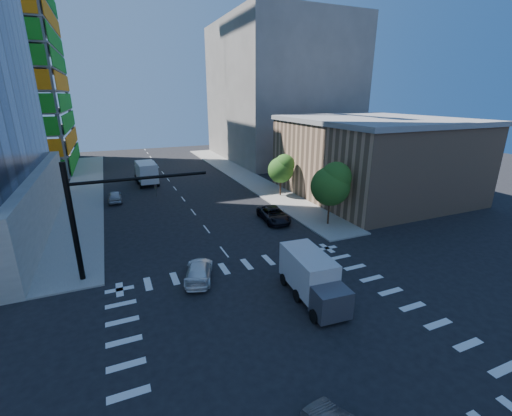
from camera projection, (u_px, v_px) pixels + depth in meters
ground at (287, 332)px, 20.45m from camera, size 160.00×160.00×0.00m
road_markings at (287, 332)px, 20.44m from camera, size 20.00×20.00×0.01m
sidewalk_ne at (242, 175)px, 59.99m from camera, size 5.00×60.00×0.15m
sidewalk_nw at (85, 190)px, 50.66m from camera, size 5.00×60.00×0.15m
commercial_building at (373, 157)px, 47.30m from camera, size 20.50×22.50×10.60m
bg_building_ne at (279, 92)px, 74.11m from camera, size 24.00×30.00×28.00m
signal_mast_nw at (94, 210)px, 25.02m from camera, size 10.20×0.40×9.00m
tree_south at (332, 183)px, 35.82m from camera, size 4.16×4.16×6.82m
tree_north at (282, 168)px, 46.62m from camera, size 3.54×3.52×5.78m
car_nb_far at (274, 214)px, 38.31m from camera, size 2.95×5.66×1.52m
car_sb_near at (199, 271)px, 26.18m from camera, size 3.36×5.10×1.37m
car_sb_mid at (115, 196)px, 45.20m from camera, size 1.87×4.32×1.45m
box_truck_near at (314, 282)px, 23.27m from camera, size 2.95×6.07×3.09m
box_truck_far at (146, 174)px, 54.38m from camera, size 3.17×6.86×3.54m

